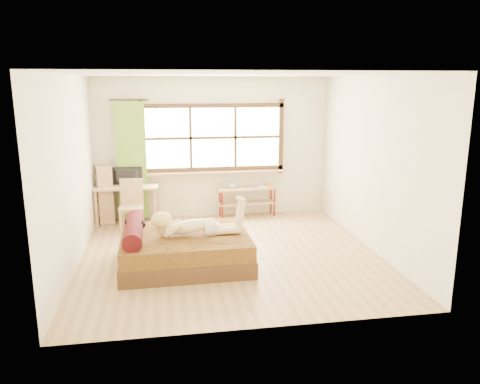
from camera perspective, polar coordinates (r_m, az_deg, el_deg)
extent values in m
plane|color=#9E754C|center=(7.27, -1.23, -7.63)|extent=(4.50, 4.50, 0.00)
plane|color=white|center=(6.80, -1.34, 14.16)|extent=(4.50, 4.50, 0.00)
plane|color=silver|center=(9.12, -3.29, 5.39)|extent=(4.50, 0.00, 4.50)
plane|color=silver|center=(4.75, 2.57, -1.91)|extent=(4.50, 0.00, 4.50)
plane|color=silver|center=(6.96, -19.95, 2.18)|extent=(0.00, 4.50, 4.50)
plane|color=silver|center=(7.56, 15.89, 3.28)|extent=(0.00, 4.50, 4.50)
cube|color=#FFEDBF|center=(9.09, -3.30, 6.64)|extent=(2.60, 0.01, 1.30)
cube|color=#A7765A|center=(9.11, -3.20, 2.39)|extent=(2.80, 0.16, 0.04)
cube|color=olive|center=(9.00, -13.07, 3.68)|extent=(0.55, 0.10, 2.20)
cube|color=#381F10|center=(6.90, -6.63, -7.86)|extent=(1.86, 1.50, 0.23)
cube|color=#3A1F0D|center=(6.82, -6.69, -6.07)|extent=(1.82, 1.47, 0.23)
cylinder|color=black|center=(6.75, -12.82, -4.52)|extent=(0.28, 1.25, 0.26)
cube|color=#A7765A|center=(8.91, -13.68, 0.63)|extent=(1.19, 0.60, 0.04)
cube|color=#A7765A|center=(8.88, -17.12, -2.00)|extent=(0.05, 0.05, 0.69)
cube|color=#A7765A|center=(8.73, -10.28, -1.87)|extent=(0.05, 0.05, 0.69)
cube|color=#A7765A|center=(9.28, -16.64, -1.32)|extent=(0.05, 0.05, 0.69)
cube|color=#A7765A|center=(9.14, -10.09, -1.18)|extent=(0.05, 0.05, 0.69)
imported|color=black|center=(8.92, -13.72, 1.87)|extent=(0.58, 0.11, 0.33)
cube|color=#A7765A|center=(8.53, -13.12, -1.83)|extent=(0.43, 0.43, 0.04)
cube|color=#A7765A|center=(8.65, -13.06, 0.09)|extent=(0.41, 0.06, 0.46)
cube|color=#A7765A|center=(8.45, -14.35, -3.61)|extent=(0.04, 0.04, 0.41)
cube|color=#A7765A|center=(8.40, -12.00, -3.57)|extent=(0.04, 0.04, 0.41)
cube|color=#A7765A|center=(8.78, -14.03, -2.95)|extent=(0.04, 0.04, 0.41)
cube|color=#A7765A|center=(8.74, -11.78, -2.91)|extent=(0.04, 0.04, 0.41)
cube|color=#A7765A|center=(9.17, 0.89, 0.41)|extent=(1.16, 0.36, 0.04)
cube|color=#A7765A|center=(9.24, 0.89, -1.33)|extent=(1.16, 0.36, 0.03)
cylinder|color=maroon|center=(9.02, -2.19, -1.57)|extent=(0.03, 0.03, 0.57)
cylinder|color=maroon|center=(9.26, 4.22, -1.20)|extent=(0.03, 0.03, 0.57)
cylinder|color=maroon|center=(9.24, -2.46, -1.22)|extent=(0.03, 0.03, 0.57)
cylinder|color=maroon|center=(9.48, 3.82, -0.86)|extent=(0.03, 0.03, 0.57)
cube|color=#B7782D|center=(9.27, 3.48, 0.89)|extent=(0.10, 0.10, 0.08)
imported|color=gray|center=(9.11, -0.96, 0.75)|extent=(0.13, 0.13, 0.10)
imported|color=gray|center=(9.20, 2.12, 0.63)|extent=(0.20, 0.26, 0.02)
cube|color=#A7765A|center=(9.26, -16.01, -3.25)|extent=(0.37, 0.50, 0.03)
cube|color=#A7765A|center=(9.17, -16.14, -1.19)|extent=(0.37, 0.50, 0.03)
cube|color=#A7765A|center=(9.09, -16.28, 0.90)|extent=(0.37, 0.50, 0.03)
cube|color=#A7765A|center=(9.03, -16.42, 3.04)|extent=(0.37, 0.50, 0.03)
cube|color=#A7765A|center=(8.91, -16.04, -0.46)|extent=(0.27, 0.09, 1.10)
cube|color=#A7765A|center=(9.35, -16.38, 0.15)|extent=(0.27, 0.09, 1.10)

